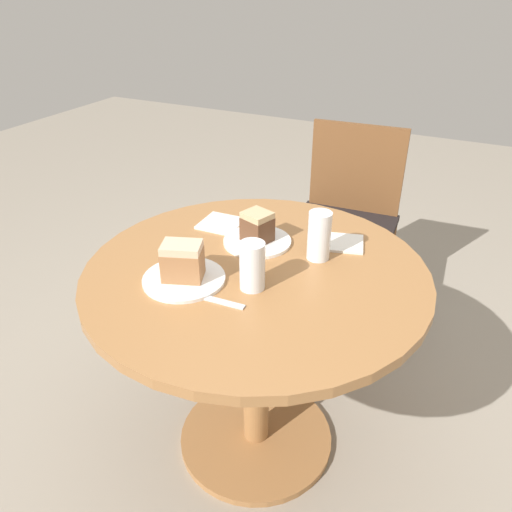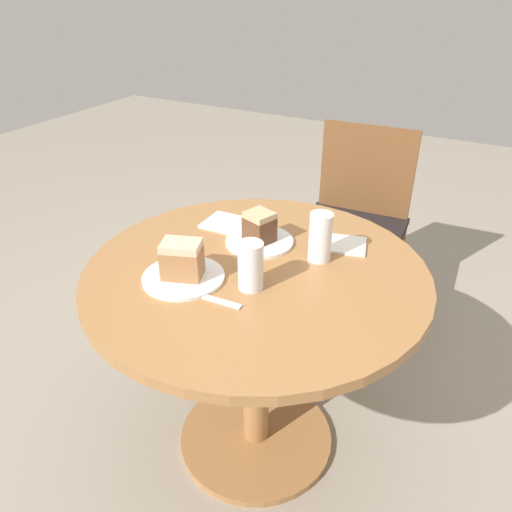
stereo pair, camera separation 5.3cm
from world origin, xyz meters
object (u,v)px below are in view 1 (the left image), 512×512
object	(u,v)px
plate_near	(184,279)
glass_water	(319,238)
chair	(345,219)
plate_far	(257,241)
cake_slice_near	(183,261)
cake_slice_far	(257,226)
glass_lemonade	(252,269)

from	to	relation	value
plate_near	glass_water	distance (m)	0.40
chair	plate_near	xyz separation A→B (m)	(-0.14, -1.06, 0.25)
plate_far	glass_water	size ratio (longest dim) A/B	1.44
cake_slice_near	cake_slice_far	size ratio (longest dim) A/B	1.25
cake_slice_far	glass_water	distance (m)	0.20
plate_near	glass_lemonade	world-z (taller)	glass_lemonade
chair	glass_lemonade	xyz separation A→B (m)	(0.04, -1.00, 0.30)
plate_far	glass_water	bearing A→B (deg)	-0.98
plate_far	cake_slice_near	size ratio (longest dim) A/B	1.67
chair	glass_water	distance (m)	0.85
plate_far	cake_slice_far	world-z (taller)	cake_slice_far
chair	plate_far	world-z (taller)	chair
chair	plate_near	bearing A→B (deg)	-101.34
plate_far	cake_slice_near	xyz separation A→B (m)	(-0.08, -0.28, 0.06)
cake_slice_far	glass_lemonade	xyz separation A→B (m)	(0.10, -0.23, 0.00)
cake_slice_near	glass_water	world-z (taller)	glass_water
plate_near	glass_lemonade	xyz separation A→B (m)	(0.18, 0.05, 0.05)
plate_near	cake_slice_far	xyz separation A→B (m)	(0.08, 0.28, 0.05)
chair	cake_slice_far	size ratio (longest dim) A/B	8.53
chair	cake_slice_near	distance (m)	1.11
plate_far	cake_slice_far	bearing A→B (deg)	0.00
glass_lemonade	glass_water	size ratio (longest dim) A/B	0.92
cake_slice_near	plate_far	bearing A→B (deg)	73.15
plate_near	cake_slice_far	world-z (taller)	cake_slice_far
chair	cake_slice_near	bearing A→B (deg)	-101.34
chair	cake_slice_far	bearing A→B (deg)	-97.97
chair	plate_far	xyz separation A→B (m)	(-0.06, -0.78, 0.25)
plate_far	glass_lemonade	distance (m)	0.25
glass_water	plate_near	bearing A→B (deg)	-135.77
plate_near	glass_water	bearing A→B (deg)	44.23
cake_slice_far	glass_lemonade	distance (m)	0.25
chair	plate_far	distance (m)	0.82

